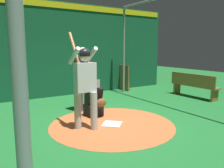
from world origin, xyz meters
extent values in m
plane|color=#1E6B2D|center=(0.00, 0.00, 0.00)|extent=(25.75, 25.75, 0.00)
cylinder|color=#B76033|center=(0.00, 0.00, 0.00)|extent=(2.88, 2.88, 0.01)
cube|color=white|center=(0.00, 0.00, 0.01)|extent=(0.59, 0.59, 0.01)
cylinder|color=#B3B3B7|center=(0.06, -0.50, 0.42)|extent=(0.15, 0.15, 0.83)
cylinder|color=#B3B3B7|center=(-0.18, -0.77, 0.42)|extent=(0.15, 0.15, 0.83)
cube|color=silver|center=(-0.06, -0.64, 1.14)|extent=(0.22, 0.44, 0.62)
cylinder|color=silver|center=(-0.16, -0.44, 1.59)|extent=(0.50, 0.09, 0.39)
cylinder|color=silver|center=(-0.16, -0.83, 1.59)|extent=(0.50, 0.09, 0.39)
sphere|color=beige|center=(-0.06, -0.64, 1.58)|extent=(0.21, 0.21, 0.21)
sphere|color=black|center=(-0.06, -0.64, 1.64)|extent=(0.24, 0.24, 0.24)
cylinder|color=olive|center=(-0.28, -0.77, 1.73)|extent=(0.54, 0.06, 0.73)
cube|color=black|center=(-0.85, -0.03, 0.15)|extent=(0.40, 0.40, 0.30)
cube|color=black|center=(-0.81, -0.03, 0.53)|extent=(0.31, 0.40, 0.49)
sphere|color=#9E704C|center=(-0.79, -0.03, 0.87)|extent=(0.23, 0.23, 0.23)
cube|color=gray|center=(-0.69, -0.03, 0.87)|extent=(0.03, 0.20, 0.20)
ellipsoid|color=brown|center=(-0.53, 0.03, 0.40)|extent=(0.12, 0.28, 0.22)
cylinder|color=#4C4C51|center=(-1.43, 0.06, 0.43)|extent=(0.15, 0.15, 0.86)
cylinder|color=#4C4C51|center=(-1.43, -0.14, 0.43)|extent=(0.15, 0.15, 0.86)
cube|color=#1E2338|center=(-1.43, -0.04, 1.20)|extent=(0.22, 0.42, 0.68)
cylinder|color=#1E2338|center=(-1.43, 0.16, 1.26)|extent=(0.09, 0.09, 0.57)
cylinder|color=#1E2338|center=(-1.43, -0.24, 1.26)|extent=(0.09, 0.09, 0.57)
sphere|color=beige|center=(-1.43, -0.04, 1.67)|extent=(0.22, 0.22, 0.22)
cube|color=#145133|center=(-3.78, 0.00, 1.69)|extent=(0.20, 9.75, 3.38)
cube|color=yellow|center=(-3.67, 0.00, 3.23)|extent=(0.03, 9.56, 0.20)
cylinder|color=gray|center=(3.07, -2.50, 1.64)|extent=(0.08, 0.08, 3.29)
cylinder|color=gray|center=(-3.07, 2.50, 1.64)|extent=(0.08, 0.08, 3.29)
cube|color=olive|center=(-3.53, 2.74, 0.53)|extent=(0.94, 0.04, 1.05)
cylinder|color=olive|center=(-3.90, 2.80, 0.46)|extent=(0.06, 0.15, 0.92)
cylinder|color=black|center=(-3.78, 2.80, 0.42)|extent=(0.06, 0.13, 0.84)
cylinder|color=tan|center=(-3.66, 2.80, 0.40)|extent=(0.06, 0.12, 0.81)
cylinder|color=tan|center=(-3.54, 2.80, 0.46)|extent=(0.06, 0.16, 0.91)
cylinder|color=black|center=(-3.42, 2.80, 0.43)|extent=(0.06, 0.20, 0.86)
cylinder|color=tan|center=(-3.30, 2.80, 0.42)|extent=(0.06, 0.20, 0.83)
cylinder|color=olive|center=(-3.18, 2.80, 0.46)|extent=(0.06, 0.19, 0.91)
cube|color=olive|center=(-0.92, 4.09, 0.42)|extent=(1.84, 0.36, 0.05)
cube|color=olive|center=(-0.92, 3.93, 0.65)|extent=(1.84, 0.04, 0.40)
cube|color=olive|center=(-1.72, 4.09, 0.20)|extent=(0.08, 0.32, 0.40)
cube|color=olive|center=(-0.12, 4.09, 0.20)|extent=(0.08, 0.32, 0.40)
camera|label=1|loc=(4.27, -2.71, 1.76)|focal=36.44mm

